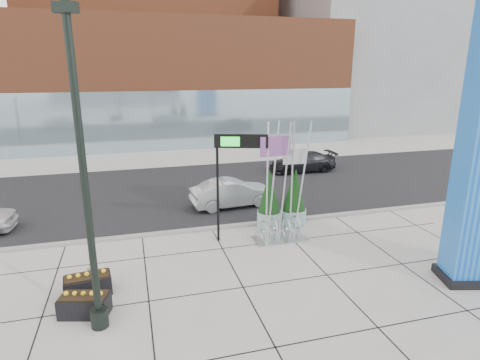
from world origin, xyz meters
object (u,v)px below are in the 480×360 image
object	(u,v)px
public_art_sculpture	(281,210)
car_silver_mid	(233,193)
overhead_street_sign	(236,149)
lamp_post	(87,206)
concrete_bollard	(93,276)

from	to	relation	value
public_art_sculpture	car_silver_mid	size ratio (longest dim) A/B	1.16
overhead_street_sign	car_silver_mid	xyz separation A→B (m)	(0.86, 3.91, -3.09)
lamp_post	concrete_bollard	world-z (taller)	lamp_post
public_art_sculpture	concrete_bollard	world-z (taller)	public_art_sculpture
overhead_street_sign	car_silver_mid	size ratio (longest dim) A/B	1.04
lamp_post	car_silver_mid	xyz separation A→B (m)	(5.99, 8.61, -2.82)
lamp_post	car_silver_mid	world-z (taller)	lamp_post
car_silver_mid	overhead_street_sign	bearing A→B (deg)	162.35
overhead_street_sign	car_silver_mid	world-z (taller)	overhead_street_sign
lamp_post	public_art_sculpture	world-z (taller)	lamp_post
lamp_post	public_art_sculpture	xyz separation A→B (m)	(6.87, 4.10, -2.23)
overhead_street_sign	public_art_sculpture	bearing A→B (deg)	-0.54
overhead_street_sign	car_silver_mid	bearing A→B (deg)	95.77
public_art_sculpture	concrete_bollard	distance (m)	7.46
concrete_bollard	lamp_post	bearing A→B (deg)	-82.38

